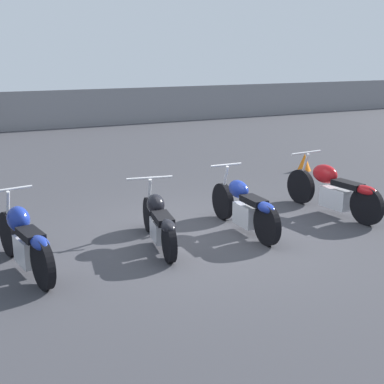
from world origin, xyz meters
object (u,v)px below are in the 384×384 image
object	(u,v)px
motorcycle_slot_0	(25,240)
motorcycle_slot_3	(333,189)
traffic_cone_near	(304,162)
motorcycle_slot_1	(159,222)
motorcycle_slot_2	(245,207)

from	to	relation	value
motorcycle_slot_0	motorcycle_slot_3	xyz separation A→B (m)	(5.44, 0.23, 0.02)
motorcycle_slot_0	traffic_cone_near	distance (m)	8.04
motorcycle_slot_0	motorcycle_slot_1	size ratio (longest dim) A/B	1.04
motorcycle_slot_3	traffic_cone_near	xyz separation A→B (m)	(1.84, 3.15, -0.24)
motorcycle_slot_0	motorcycle_slot_3	size ratio (longest dim) A/B	0.89
motorcycle_slot_3	traffic_cone_near	bearing A→B (deg)	54.20
motorcycle_slot_0	traffic_cone_near	xyz separation A→B (m)	(7.28, 3.39, -0.22)
motorcycle_slot_1	motorcycle_slot_2	size ratio (longest dim) A/B	0.93
motorcycle_slot_2	motorcycle_slot_3	size ratio (longest dim) A/B	0.92
motorcycle_slot_0	motorcycle_slot_1	world-z (taller)	motorcycle_slot_0
motorcycle_slot_1	motorcycle_slot_3	size ratio (longest dim) A/B	0.86
motorcycle_slot_2	motorcycle_slot_3	bearing A→B (deg)	6.29
motorcycle_slot_3	traffic_cone_near	world-z (taller)	motorcycle_slot_3
motorcycle_slot_1	motorcycle_slot_3	world-z (taller)	motorcycle_slot_3
motorcycle_slot_3	motorcycle_slot_0	bearing A→B (deg)	176.95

